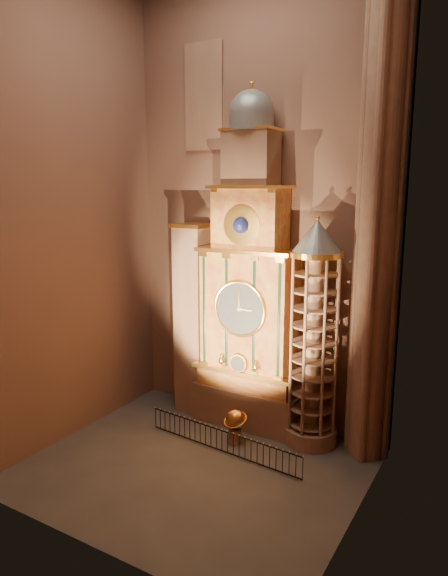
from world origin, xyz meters
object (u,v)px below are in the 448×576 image
Objects in this scene: stair_turret at (314,337)px; astronomical_clock at (249,297)px; celestial_globe at (235,423)px; portrait_tower at (193,318)px; iron_railing at (222,441)px.

astronomical_clock is at bearing 175.70° from stair_turret.
astronomical_clock is 6.10m from celestial_globe.
portrait_tower is 6.91m from stair_turret.
portrait_tower is 6.22× the size of celestial_globe.
iron_railing is at bearing -135.94° from stair_turret.
stair_turret is at bearing -2.33° from portrait_tower.
stair_turret reaches higher than iron_railing.
portrait_tower is at bearing 177.67° from stair_turret.
celestial_globe is at bearing 86.65° from iron_railing.
astronomical_clock is 2.03× the size of iron_railing.
stair_turret is 6.41m from iron_railing.
celestial_globe is 0.20× the size of iron_railing.
iron_railing is (3.77, -3.31, -4.57)m from portrait_tower.
astronomical_clock reaches higher than celestial_globe.
celestial_globe is at bearing -78.63° from astronomical_clock.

